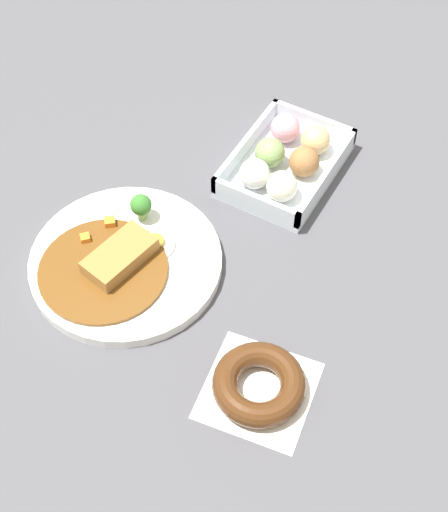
{
  "coord_description": "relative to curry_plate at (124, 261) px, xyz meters",
  "views": [
    {
      "loc": [
        0.6,
        0.38,
        0.89
      ],
      "look_at": [
        0.03,
        0.06,
        0.03
      ],
      "focal_mm": 53.11,
      "sensor_mm": 36.0,
      "label": 1
    }
  ],
  "objects": [
    {
      "name": "curry_plate",
      "position": [
        0.0,
        0.0,
        0.0
      ],
      "size": [
        0.28,
        0.28,
        0.06
      ],
      "color": "white",
      "rests_on": "ground_plane"
    },
    {
      "name": "donut_box",
      "position": [
        -0.29,
        0.12,
        0.01
      ],
      "size": [
        0.21,
        0.15,
        0.06
      ],
      "color": "silver",
      "rests_on": "ground_plane"
    },
    {
      "name": "chocolate_ring_donut",
      "position": [
        0.08,
        0.27,
        0.0
      ],
      "size": [
        0.16,
        0.16,
        0.04
      ],
      "color": "white",
      "rests_on": "ground_plane"
    },
    {
      "name": "ground_plane",
      "position": [
        -0.1,
        0.07,
        -0.01
      ],
      "size": [
        1.6,
        1.6,
        0.0
      ],
      "primitive_type": "plane",
      "color": "#4C4C51"
    }
  ]
}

